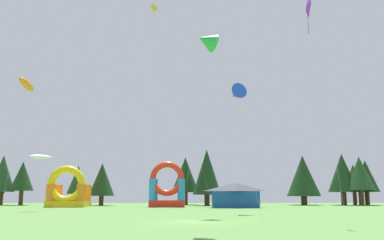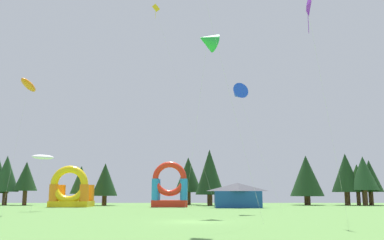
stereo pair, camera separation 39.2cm
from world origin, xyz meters
The scene contains 21 objects.
ground_plane centered at (0.00, 0.00, 0.00)m, with size 120.00×120.00×0.00m, color #5B8C42.
kite_orange_parafoil centered at (-17.75, 11.82, 13.58)m, with size 1.52×6.32×14.38m.
kite_yellow_diamond centered at (-5.11, 22.97, 27.09)m, with size 8.71×1.29×27.98m.
kite_green_delta centered at (1.47, 8.90, 17.53)m, with size 3.77×7.01×18.69m.
kite_white_parafoil centered at (-18.31, 19.15, 6.44)m, with size 2.77×2.71×6.82m.
kite_blue_delta centered at (5.15, 14.92, 13.40)m, with size 6.33×3.04×14.50m.
kite_purple_diamond centered at (9.02, -0.66, 16.64)m, with size 3.48×3.75×17.35m.
inflatable_blue_arch centered at (-18.86, 33.71, 2.16)m, with size 6.03×4.98×6.28m.
inflatable_yellow_castle centered at (-3.55, 33.75, 2.53)m, with size 5.49×4.02×6.91m.
festival_tent centered at (6.56, 30.13, 1.79)m, with size 6.63×3.64×3.58m.
tree_row_1 centered at (-33.22, 43.23, 5.50)m, with size 4.47×4.47×8.76m.
tree_row_2 centered at (-29.43, 42.58, 4.99)m, with size 4.02×4.02×7.59m.
tree_row_3 centered at (-19.20, 40.69, 4.31)m, with size 3.62×3.62×6.74m.
tree_row_4 centered at (-15.08, 40.71, 4.38)m, with size 4.35×4.35×7.19m.
tree_row_5 centered at (-0.80, 45.68, 5.38)m, with size 5.01×5.01×8.61m.
tree_row_6 centered at (2.92, 40.46, 5.67)m, with size 4.90×4.90×9.57m.
tree_row_7 centered at (20.38, 43.65, 5.15)m, with size 5.96×5.96×8.81m.
tree_row_8 centered at (27.17, 42.73, 5.63)m, with size 5.18×5.18×9.08m.
tree_row_9 centered at (28.88, 42.11, 4.83)m, with size 3.64×3.64×7.12m.
tree_row_10 centered at (29.65, 41.21, 5.45)m, with size 4.89×4.89×8.43m.
tree_row_11 centered at (31.55, 43.25, 5.06)m, with size 4.46×4.46×7.93m.
Camera 2 is at (-0.11, -32.02, 2.12)m, focal length 39.25 mm.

